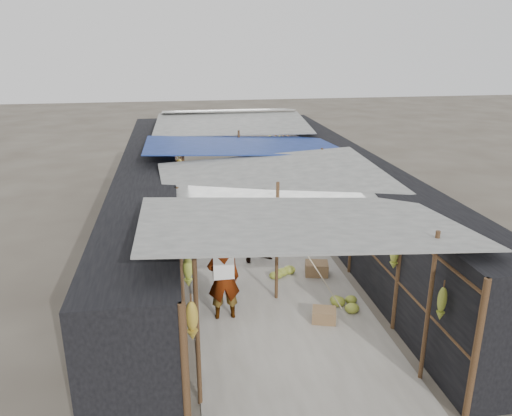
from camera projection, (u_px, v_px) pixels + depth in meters
ground at (314, 390)px, 7.92m from camera, size 80.00×80.00×0.00m
aisle_slab at (251, 237)px, 14.00m from camera, size 3.60×16.00×0.02m
stall_left at (151, 204)px, 13.21m from camera, size 1.40×15.00×2.30m
stall_right at (346, 194)px, 14.05m from camera, size 1.40×15.00×2.30m
crate_near at (324, 316)px, 9.80m from camera, size 0.55×0.49×0.28m
crate_mid at (317, 269)px, 11.74m from camera, size 0.61×0.53×0.32m
crate_back at (226, 207)px, 16.11m from camera, size 0.49×0.40×0.31m
black_basin at (276, 185)px, 18.74m from camera, size 0.67×0.67×0.20m
vendor_elderly at (224, 279)px, 9.71m from camera, size 0.64×0.43×1.73m
shopper_blue at (263, 227)px, 12.28m from camera, size 1.02×0.87×1.82m
vendor_seated at (291, 228)px, 13.58m from camera, size 0.43×0.58×0.81m
market_canopy at (250, 151)px, 13.54m from camera, size 5.62×15.20×2.77m
hanging_bananas at (250, 181)px, 13.45m from camera, size 3.95×14.21×0.84m
floor_bananas at (244, 217)px, 15.20m from camera, size 3.62×9.65×0.32m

